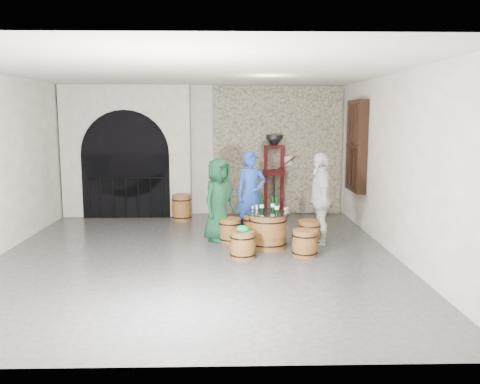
{
  "coord_description": "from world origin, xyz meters",
  "views": [
    {
      "loc": [
        0.56,
        -8.71,
        2.45
      ],
      "look_at": [
        0.78,
        0.63,
        1.05
      ],
      "focal_mm": 38.0,
      "sensor_mm": 36.0,
      "label": 1
    }
  ],
  "objects_px": {
    "barrel_stool_right": "(309,233)",
    "person_blue": "(251,194)",
    "barrel_table": "(268,230)",
    "barrel_stool_near_left": "(243,245)",
    "person_green": "(219,200)",
    "side_barrel": "(182,208)",
    "person_white": "(320,199)",
    "corking_press": "(274,169)",
    "barrel_stool_left": "(230,230)",
    "wine_bottle_center": "(277,206)",
    "wine_bottle_right": "(273,204)",
    "barrel_stool_near_right": "(305,243)",
    "barrel_stool_far": "(254,226)",
    "wine_bottle_left": "(262,204)"
  },
  "relations": [
    {
      "from": "barrel_stool_left",
      "to": "barrel_stool_right",
      "type": "distance_m",
      "value": 1.54
    },
    {
      "from": "person_blue",
      "to": "person_white",
      "type": "bearing_deg",
      "value": -45.18
    },
    {
      "from": "wine_bottle_right",
      "to": "corking_press",
      "type": "xyz_separation_m",
      "value": [
        0.29,
        2.97,
        0.35
      ]
    },
    {
      "from": "barrel_stool_near_right",
      "to": "side_barrel",
      "type": "bearing_deg",
      "value": 127.9
    },
    {
      "from": "side_barrel",
      "to": "person_green",
      "type": "bearing_deg",
      "value": -64.76
    },
    {
      "from": "barrel_stool_near_left",
      "to": "barrel_stool_left",
      "type": "bearing_deg",
      "value": 100.48
    },
    {
      "from": "barrel_stool_near_left",
      "to": "person_white",
      "type": "bearing_deg",
      "value": 32.65
    },
    {
      "from": "person_blue",
      "to": "wine_bottle_center",
      "type": "height_order",
      "value": "person_blue"
    },
    {
      "from": "barrel_stool_far",
      "to": "wine_bottle_left",
      "type": "xyz_separation_m",
      "value": [
        0.12,
        -0.72,
        0.58
      ]
    },
    {
      "from": "wine_bottle_center",
      "to": "barrel_stool_near_right",
      "type": "bearing_deg",
      "value": -48.93
    },
    {
      "from": "barrel_stool_right",
      "to": "barrel_table",
      "type": "bearing_deg",
      "value": -164.44
    },
    {
      "from": "wine_bottle_left",
      "to": "corking_press",
      "type": "bearing_deg",
      "value": 80.64
    },
    {
      "from": "barrel_stool_right",
      "to": "wine_bottle_center",
      "type": "height_order",
      "value": "wine_bottle_center"
    },
    {
      "from": "barrel_stool_left",
      "to": "person_white",
      "type": "bearing_deg",
      "value": -5.95
    },
    {
      "from": "barrel_stool_right",
      "to": "barrel_stool_near_right",
      "type": "bearing_deg",
      "value": -104.52
    },
    {
      "from": "barrel_table",
      "to": "barrel_stool_near_left",
      "type": "xyz_separation_m",
      "value": [
        -0.49,
        -0.69,
        -0.1
      ]
    },
    {
      "from": "barrel_stool_near_left",
      "to": "wine_bottle_center",
      "type": "xyz_separation_m",
      "value": [
        0.65,
        0.61,
        0.58
      ]
    },
    {
      "from": "person_green",
      "to": "person_blue",
      "type": "distance_m",
      "value": 0.75
    },
    {
      "from": "wine_bottle_left",
      "to": "wine_bottle_center",
      "type": "relative_size",
      "value": 1.0
    },
    {
      "from": "barrel_stool_near_left",
      "to": "wine_bottle_right",
      "type": "distance_m",
      "value": 1.2
    },
    {
      "from": "barrel_stool_near_right",
      "to": "barrel_stool_near_left",
      "type": "bearing_deg",
      "value": -175.17
    },
    {
      "from": "person_green",
      "to": "wine_bottle_right",
      "type": "height_order",
      "value": "person_green"
    },
    {
      "from": "barrel_table",
      "to": "side_barrel",
      "type": "distance_m",
      "value": 3.14
    },
    {
      "from": "barrel_stool_near_left",
      "to": "person_green",
      "type": "relative_size",
      "value": 0.29
    },
    {
      "from": "barrel_table",
      "to": "corking_press",
      "type": "bearing_deg",
      "value": 82.91
    },
    {
      "from": "barrel_stool_left",
      "to": "person_green",
      "type": "bearing_deg",
      "value": 146.72
    },
    {
      "from": "person_green",
      "to": "corking_press",
      "type": "relative_size",
      "value": 0.82
    },
    {
      "from": "barrel_stool_near_right",
      "to": "side_barrel",
      "type": "height_order",
      "value": "side_barrel"
    },
    {
      "from": "person_blue",
      "to": "person_white",
      "type": "relative_size",
      "value": 0.99
    },
    {
      "from": "barrel_stool_near_right",
      "to": "wine_bottle_center",
      "type": "xyz_separation_m",
      "value": [
        -0.45,
        0.52,
        0.58
      ]
    },
    {
      "from": "barrel_stool_left",
      "to": "side_barrel",
      "type": "relative_size",
      "value": 0.75
    },
    {
      "from": "wine_bottle_left",
      "to": "barrel_stool_far",
      "type": "bearing_deg",
      "value": 99.15
    },
    {
      "from": "barrel_stool_near_left",
      "to": "side_barrel",
      "type": "distance_m",
      "value": 3.5
    },
    {
      "from": "wine_bottle_left",
      "to": "person_white",
      "type": "bearing_deg",
      "value": 9.68
    },
    {
      "from": "barrel_table",
      "to": "barrel_stool_near_left",
      "type": "height_order",
      "value": "barrel_table"
    },
    {
      "from": "person_white",
      "to": "corking_press",
      "type": "xyz_separation_m",
      "value": [
        -0.63,
        2.86,
        0.28
      ]
    },
    {
      "from": "barrel_stool_right",
      "to": "person_blue",
      "type": "distance_m",
      "value": 1.47
    },
    {
      "from": "barrel_stool_left",
      "to": "person_blue",
      "type": "xyz_separation_m",
      "value": [
        0.43,
        0.51,
        0.64
      ]
    },
    {
      "from": "barrel_table",
      "to": "barrel_stool_left",
      "type": "bearing_deg",
      "value": 146.72
    },
    {
      "from": "barrel_stool_right",
      "to": "barrel_stool_near_right",
      "type": "distance_m",
      "value": 0.85
    },
    {
      "from": "barrel_stool_left",
      "to": "wine_bottle_left",
      "type": "xyz_separation_m",
      "value": [
        0.59,
        -0.37,
        0.58
      ]
    },
    {
      "from": "barrel_stool_right",
      "to": "wine_bottle_left",
      "type": "relative_size",
      "value": 1.45
    },
    {
      "from": "barrel_table",
      "to": "wine_bottle_right",
      "type": "distance_m",
      "value": 0.52
    },
    {
      "from": "person_green",
      "to": "person_blue",
      "type": "xyz_separation_m",
      "value": [
        0.65,
        0.36,
        0.06
      ]
    },
    {
      "from": "barrel_stool_far",
      "to": "person_white",
      "type": "xyz_separation_m",
      "value": [
        1.25,
        -0.53,
        0.65
      ]
    },
    {
      "from": "person_green",
      "to": "wine_bottle_right",
      "type": "xyz_separation_m",
      "value": [
        1.03,
        -0.43,
        -0.01
      ]
    },
    {
      "from": "person_white",
      "to": "wine_bottle_right",
      "type": "height_order",
      "value": "person_white"
    },
    {
      "from": "person_blue",
      "to": "person_white",
      "type": "height_order",
      "value": "person_white"
    },
    {
      "from": "person_white",
      "to": "wine_bottle_right",
      "type": "distance_m",
      "value": 0.93
    },
    {
      "from": "barrel_stool_right",
      "to": "person_green",
      "type": "bearing_deg",
      "value": 167.61
    }
  ]
}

